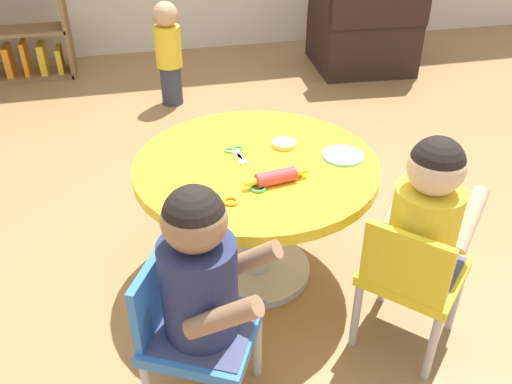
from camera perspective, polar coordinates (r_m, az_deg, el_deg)
ground_plane at (r=2.23m, az=-0.00°, el=-8.41°), size 10.00×10.00×0.00m
craft_table at (r=1.99m, az=-0.00°, el=0.13°), size 0.89×0.89×0.52m
child_chair_left at (r=1.60m, az=-6.90°, el=-14.23°), size 0.41×0.41×0.54m
seated_child_left at (r=1.43m, az=-5.98°, el=-8.38°), size 0.43×0.40×0.51m
child_chair_right at (r=1.82m, az=16.16°, el=-8.60°), size 0.42×0.42×0.54m
seated_child_right at (r=1.71m, az=17.75°, el=-2.14°), size 0.44×0.43×0.51m
bookshelf_low at (r=4.43m, az=-25.43°, el=14.43°), size 0.93×0.28×0.70m
armchair_dark at (r=4.32m, az=11.50°, el=16.71°), size 0.76×0.77×0.85m
toddler_standing at (r=3.62m, az=-9.32°, el=14.61°), size 0.17×0.17×0.67m
rolling_pin at (r=1.79m, az=2.15°, el=1.60°), size 0.23×0.07×0.05m
craft_scissors at (r=1.98m, az=-2.12°, el=4.20°), size 0.08×0.14×0.01m
playdough_blob_0 at (r=1.98m, az=9.26°, el=3.84°), size 0.15×0.15×0.01m
playdough_blob_1 at (r=2.03m, az=3.04°, el=5.16°), size 0.09×0.09×0.02m
cookie_cutter_0 at (r=1.85m, az=4.28°, el=1.96°), size 0.05×0.05×0.01m
cookie_cutter_1 at (r=1.77m, az=0.25°, el=0.43°), size 0.06×0.06×0.01m
cookie_cutter_2 at (r=1.70m, az=-2.74°, el=-0.99°), size 0.05×0.05×0.01m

